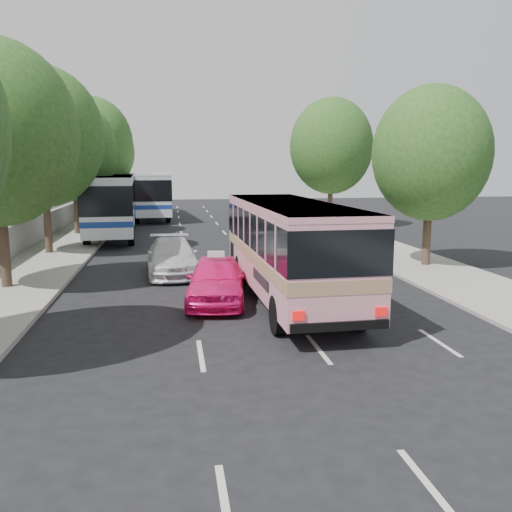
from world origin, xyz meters
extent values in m
plane|color=black|center=(0.00, 0.00, 0.00)|extent=(120.00, 120.00, 0.00)
cube|color=#9E998E|center=(-8.50, 20.00, 0.07)|extent=(4.00, 90.00, 0.15)
cube|color=#9E998E|center=(8.50, 20.00, 0.06)|extent=(4.00, 90.00, 0.12)
cube|color=#9E998E|center=(-10.30, 20.00, 0.90)|extent=(0.30, 90.00, 1.50)
cylinder|color=#38281E|center=(-8.50, 6.00, 1.80)|extent=(0.36, 0.36, 3.61)
sphere|color=#1C4D1B|center=(-8.10, 5.70, 6.75)|extent=(3.71, 3.71, 3.71)
cylinder|color=#38281E|center=(-8.70, 14.00, 1.90)|extent=(0.36, 0.36, 3.80)
ellipsoid|color=#1C4D1B|center=(-8.70, 14.00, 5.90)|extent=(6.00, 6.00, 6.90)
sphere|color=#1C4D1B|center=(-8.30, 13.70, 7.10)|extent=(3.90, 3.90, 3.90)
cylinder|color=#38281E|center=(-8.60, 22.00, 1.75)|extent=(0.36, 0.36, 3.50)
ellipsoid|color=#1C4D1B|center=(-8.60, 22.00, 5.43)|extent=(5.52, 5.52, 6.35)
sphere|color=#1C4D1B|center=(-8.20, 21.70, 6.53)|extent=(3.59, 3.59, 3.59)
cylinder|color=#38281E|center=(-8.50, 30.00, 2.00)|extent=(0.36, 0.36, 3.99)
ellipsoid|color=#1C4D1B|center=(-8.50, 30.00, 6.20)|extent=(6.30, 6.30, 7.24)
sphere|color=#1C4D1B|center=(-8.10, 29.70, 7.46)|extent=(4.09, 4.09, 4.09)
cylinder|color=#38281E|center=(-8.70, 38.00, 1.86)|extent=(0.36, 0.36, 3.72)
ellipsoid|color=#1C4D1B|center=(-8.70, 38.00, 5.78)|extent=(5.88, 5.88, 6.76)
sphere|color=#1C4D1B|center=(-8.30, 37.70, 6.96)|extent=(3.82, 3.82, 3.82)
cylinder|color=#38281E|center=(8.70, 8.00, 1.61)|extent=(0.36, 0.36, 3.23)
ellipsoid|color=#1C4D1B|center=(8.70, 8.00, 5.01)|extent=(5.10, 5.10, 5.87)
sphere|color=#1C4D1B|center=(9.10, 7.70, 6.04)|extent=(3.32, 3.31, 3.31)
cylinder|color=#38281E|center=(9.00, 24.00, 1.90)|extent=(0.36, 0.36, 3.80)
ellipsoid|color=#1C4D1B|center=(9.00, 24.00, 5.90)|extent=(6.00, 6.00, 6.90)
sphere|color=#1C4D1B|center=(9.40, 23.70, 7.10)|extent=(3.90, 3.90, 3.90)
cube|color=pink|center=(1.30, 2.85, 1.92)|extent=(2.84, 10.39, 2.77)
cube|color=#9E7A59|center=(1.30, 2.85, 1.60)|extent=(2.88, 10.41, 0.36)
cube|color=black|center=(1.30, 2.85, 2.43)|extent=(2.89, 10.42, 1.14)
cube|color=pink|center=(1.30, 2.85, 3.22)|extent=(2.86, 10.41, 0.17)
cylinder|color=black|center=(0.08, 5.92, 0.54)|extent=(0.34, 1.08, 1.07)
cylinder|color=black|center=(2.36, 5.97, 0.54)|extent=(0.34, 1.08, 1.07)
cylinder|color=black|center=(0.25, -0.69, 0.54)|extent=(0.34, 1.08, 1.07)
cylinder|color=black|center=(2.53, -0.64, 0.54)|extent=(0.34, 1.08, 1.07)
imported|color=#FF1679|center=(-1.11, 3.00, 0.77)|extent=(2.38, 4.73, 1.55)
imported|color=silver|center=(-2.52, 8.13, 0.73)|extent=(2.30, 5.13, 1.46)
cube|color=white|center=(-6.30, 21.35, 2.23)|extent=(3.47, 13.03, 3.28)
cube|color=black|center=(-6.30, 21.35, 2.63)|extent=(3.52, 13.06, 1.61)
cube|color=navy|center=(-6.30, 21.35, 1.40)|extent=(3.51, 13.05, 0.32)
cube|color=white|center=(-6.30, 21.35, 3.79)|extent=(3.49, 13.05, 0.15)
cylinder|color=black|center=(-7.75, 25.35, 0.59)|extent=(0.41, 1.20, 1.18)
cylinder|color=black|center=(-5.32, 25.49, 0.59)|extent=(0.41, 1.20, 1.18)
cylinder|color=black|center=(-7.26, 16.77, 0.59)|extent=(0.41, 1.20, 1.18)
cylinder|color=black|center=(-4.82, 16.91, 0.59)|extent=(0.41, 1.20, 1.18)
cube|color=silver|center=(-4.50, 33.61, 2.22)|extent=(4.09, 13.08, 3.27)
cube|color=black|center=(-4.50, 33.61, 2.63)|extent=(4.14, 13.12, 1.61)
cube|color=navy|center=(-4.50, 33.61, 1.39)|extent=(4.13, 13.11, 0.32)
cube|color=silver|center=(-4.50, 33.61, 3.78)|extent=(4.11, 13.10, 0.15)
cylinder|color=black|center=(-6.14, 37.53, 0.59)|extent=(0.47, 1.21, 1.18)
cylinder|color=black|center=(-3.72, 37.79, 0.59)|extent=(0.47, 1.21, 1.18)
cylinder|color=black|center=(-5.23, 29.00, 0.59)|extent=(0.47, 1.21, 1.18)
cylinder|color=black|center=(-2.81, 29.26, 0.59)|extent=(0.47, 1.21, 1.18)
cube|color=silver|center=(-1.11, 3.00, 1.64)|extent=(0.57, 0.25, 0.18)
camera|label=1|loc=(-2.50, -14.44, 4.48)|focal=38.00mm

